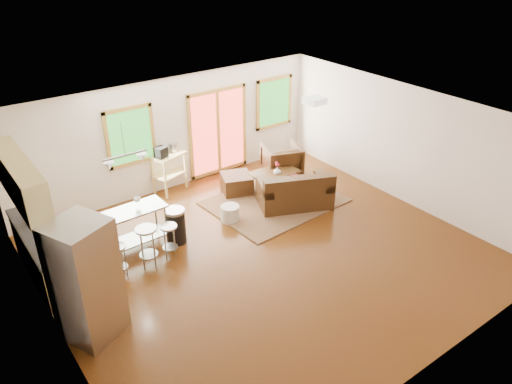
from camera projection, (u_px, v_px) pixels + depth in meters
floor at (265, 255)px, 9.39m from camera, size 7.50×7.00×0.02m
ceiling at (267, 123)px, 8.16m from camera, size 7.50×7.00×0.02m
back_wall at (172, 134)px, 11.27m from camera, size 7.50×0.02×2.60m
left_wall at (48, 271)px, 6.81m from camera, size 0.02×7.00×2.60m
right_wall at (405, 144)px, 10.74m from camera, size 0.02×7.00×2.60m
front_wall at (435, 300)px, 6.28m from camera, size 7.50×0.02×2.60m
window_left at (130, 136)px, 10.61m from camera, size 1.10×0.05×1.30m
french_doors at (218, 132)px, 11.95m from camera, size 1.60×0.05×2.10m
window_right at (274, 102)px, 12.65m from camera, size 1.10×0.05×1.30m
rug at (275, 202)px, 11.15m from camera, size 2.90×2.30×0.03m
loveseat at (295, 193)px, 10.86m from camera, size 1.78×1.43×0.83m
coffee_table at (274, 174)px, 11.55m from camera, size 1.11×0.68×0.44m
armchair at (282, 159)px, 12.14m from camera, size 1.08×1.05×0.88m
ottoman at (237, 184)px, 11.49m from camera, size 0.84×0.84×0.43m
pouf at (230, 213)px, 10.38m from camera, size 0.49×0.49×0.34m
vase at (277, 170)px, 11.42m from camera, size 0.20×0.21×0.31m
book at (291, 172)px, 11.24m from camera, size 0.23×0.06×0.30m
cabinets at (39, 233)px, 8.33m from camera, size 0.64×2.24×2.30m
refrigerator at (86, 280)px, 7.16m from camera, size 1.00×0.99×1.93m
island at (131, 223)px, 9.24m from camera, size 1.37×0.58×0.86m
cup at (137, 199)px, 9.20m from camera, size 0.13×0.11×0.12m
bar_stool_a at (118, 254)px, 8.58m from camera, size 0.31×0.31×0.64m
bar_stool_b at (147, 238)px, 8.81m from camera, size 0.49×0.49×0.79m
bar_stool_c at (169, 234)px, 9.10m from camera, size 0.41×0.41×0.67m
trash_can at (176, 226)px, 9.60m from camera, size 0.43×0.43×0.71m
kitchen_cart at (167, 160)px, 11.26m from camera, size 0.87×0.70×1.16m
ceiling_flush at (314, 101)px, 9.46m from camera, size 0.35×0.35×0.12m
pendant_light at (126, 161)px, 8.56m from camera, size 0.80×0.18×0.79m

